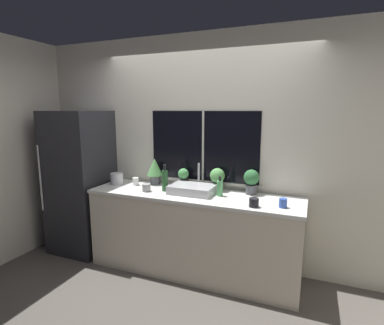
# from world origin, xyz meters

# --- Properties ---
(ground_plane) EXTENTS (14.00, 14.00, 0.00)m
(ground_plane) POSITION_xyz_m (0.00, 0.00, 0.00)
(ground_plane) COLOR #4C4742
(wall_back) EXTENTS (8.00, 0.09, 2.70)m
(wall_back) POSITION_xyz_m (0.00, 0.67, 1.35)
(wall_back) COLOR beige
(wall_back) RESTS_ON ground_plane
(wall_left) EXTENTS (0.06, 7.00, 2.70)m
(wall_left) POSITION_xyz_m (-2.20, 1.50, 1.35)
(wall_left) COLOR beige
(wall_left) RESTS_ON ground_plane
(counter) EXTENTS (2.37, 0.63, 0.92)m
(counter) POSITION_xyz_m (0.00, 0.30, 0.46)
(counter) COLOR beige
(counter) RESTS_ON ground_plane
(refrigerator) EXTENTS (0.69, 0.69, 1.82)m
(refrigerator) POSITION_xyz_m (-1.58, 0.32, 0.91)
(refrigerator) COLOR #232328
(refrigerator) RESTS_ON ground_plane
(sink) EXTENTS (0.49, 0.39, 0.31)m
(sink) POSITION_xyz_m (-0.01, 0.33, 0.97)
(sink) COLOR #ADADB2
(sink) RESTS_ON counter
(potted_plant_far_left) EXTENTS (0.19, 0.19, 0.32)m
(potted_plant_far_left) POSITION_xyz_m (-0.60, 0.53, 1.11)
(potted_plant_far_left) COLOR #4C4C51
(potted_plant_far_left) RESTS_ON counter
(potted_plant_center_left) EXTENTS (0.13, 0.13, 0.23)m
(potted_plant_center_left) POSITION_xyz_m (-0.21, 0.53, 1.04)
(potted_plant_center_left) COLOR #4C4C51
(potted_plant_center_left) RESTS_ON counter
(potted_plant_center_right) EXTENTS (0.17, 0.17, 0.26)m
(potted_plant_center_right) POSITION_xyz_m (0.21, 0.53, 1.08)
(potted_plant_center_right) COLOR #4C4C51
(potted_plant_center_right) RESTS_ON counter
(potted_plant_far_right) EXTENTS (0.17, 0.17, 0.27)m
(potted_plant_far_right) POSITION_xyz_m (0.60, 0.53, 1.08)
(potted_plant_far_right) COLOR #4C4C51
(potted_plant_far_right) RESTS_ON counter
(soap_bottle) EXTENTS (0.06, 0.06, 0.21)m
(soap_bottle) POSITION_xyz_m (0.30, 0.34, 1.01)
(soap_bottle) COLOR #519E5B
(soap_bottle) RESTS_ON counter
(bottle_tall) EXTENTS (0.07, 0.07, 0.30)m
(bottle_tall) POSITION_xyz_m (-0.34, 0.30, 1.05)
(bottle_tall) COLOR #235128
(bottle_tall) RESTS_ON counter
(mug_blue) EXTENTS (0.08, 0.08, 0.09)m
(mug_blue) POSITION_xyz_m (0.97, 0.19, 0.97)
(mug_blue) COLOR #3351AD
(mug_blue) RESTS_ON counter
(mug_grey) EXTENTS (0.10, 0.10, 0.09)m
(mug_grey) POSITION_xyz_m (-0.52, 0.20, 0.97)
(mug_grey) COLOR gray
(mug_grey) RESTS_ON counter
(mug_black) EXTENTS (0.09, 0.09, 0.09)m
(mug_black) POSITION_xyz_m (0.71, 0.10, 0.97)
(mug_black) COLOR black
(mug_black) RESTS_ON counter
(mug_white) EXTENTS (0.07, 0.07, 0.09)m
(mug_white) POSITION_xyz_m (-0.79, 0.40, 0.97)
(mug_white) COLOR white
(mug_white) RESTS_ON counter
(kettle) EXTENTS (0.15, 0.15, 0.16)m
(kettle) POSITION_xyz_m (-1.03, 0.35, 1.00)
(kettle) COLOR #B2B2B7
(kettle) RESTS_ON counter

